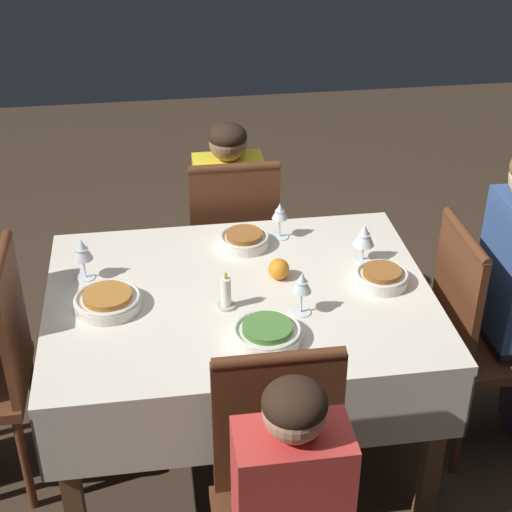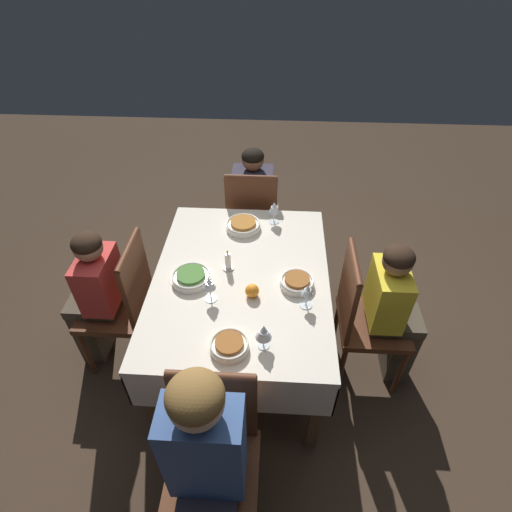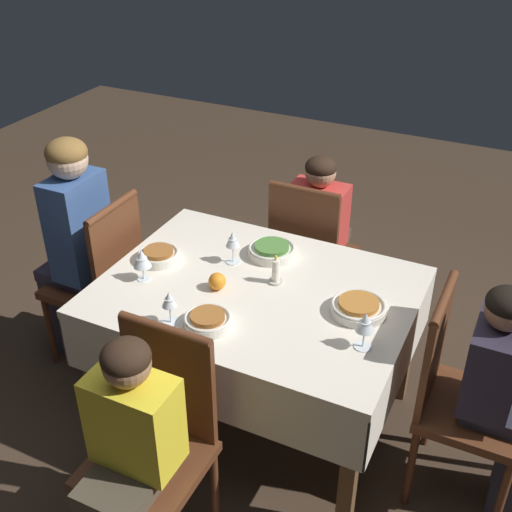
# 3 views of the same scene
# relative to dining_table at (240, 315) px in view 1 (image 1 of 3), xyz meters

# --- Properties ---
(ground_plane) EXTENTS (8.00, 8.00, 0.00)m
(ground_plane) POSITION_rel_dining_table_xyz_m (0.00, 0.00, -0.65)
(ground_plane) COLOR #3D2D21
(dining_table) EXTENTS (1.32, 1.00, 0.74)m
(dining_table) POSITION_rel_dining_table_xyz_m (0.00, 0.00, 0.00)
(dining_table) COLOR silver
(dining_table) RESTS_ON ground_plane
(chair_west) EXTENTS (0.41, 0.40, 0.95)m
(chair_west) POSITION_rel_dining_table_xyz_m (-0.88, 0.05, -0.13)
(chair_west) COLOR #562D19
(chair_west) RESTS_ON ground_plane
(chair_north) EXTENTS (0.40, 0.41, 0.95)m
(chair_north) POSITION_rel_dining_table_xyz_m (-0.03, 0.72, -0.13)
(chair_north) COLOR #562D19
(chair_north) RESTS_ON ground_plane
(chair_south) EXTENTS (0.40, 0.41, 0.95)m
(chair_south) POSITION_rel_dining_table_xyz_m (-0.06, -0.72, -0.13)
(chair_south) COLOR #562D19
(chair_south) RESTS_ON ground_plane
(person_child_yellow) EXTENTS (0.30, 0.33, 1.03)m
(person_child_yellow) POSITION_rel_dining_table_xyz_m (-0.06, -0.89, -0.08)
(person_child_yellow) COLOR #4C4233
(person_child_yellow) RESTS_ON ground_plane
(bowl_west) EXTENTS (0.19, 0.19, 0.06)m
(bowl_west) POSITION_rel_dining_table_xyz_m (-0.50, 0.01, 0.12)
(bowl_west) COLOR silver
(bowl_west) RESTS_ON dining_table
(wine_glass_west) EXTENTS (0.08, 0.08, 0.15)m
(wine_glass_west) POSITION_rel_dining_table_xyz_m (-0.47, -0.15, 0.20)
(wine_glass_west) COLOR white
(wine_glass_west) RESTS_ON dining_table
(bowl_north) EXTENTS (0.22, 0.22, 0.06)m
(bowl_north) POSITION_rel_dining_table_xyz_m (-0.05, 0.27, 0.12)
(bowl_north) COLOR silver
(bowl_north) RESTS_ON dining_table
(wine_glass_north) EXTENTS (0.07, 0.07, 0.16)m
(wine_glass_north) POSITION_rel_dining_table_xyz_m (-0.19, 0.15, 0.21)
(wine_glass_north) COLOR white
(wine_glass_north) RESTS_ON dining_table
(bowl_south) EXTENTS (0.19, 0.19, 0.06)m
(bowl_south) POSITION_rel_dining_table_xyz_m (-0.06, -0.32, 0.12)
(bowl_south) COLOR silver
(bowl_south) RESTS_ON dining_table
(wine_glass_south) EXTENTS (0.07, 0.07, 0.15)m
(wine_glass_south) POSITION_rel_dining_table_xyz_m (-0.20, -0.36, 0.20)
(wine_glass_south) COLOR white
(wine_glass_south) RESTS_ON dining_table
(bowl_east) EXTENTS (0.23, 0.23, 0.06)m
(bowl_east) POSITION_rel_dining_table_xyz_m (0.44, 0.02, 0.12)
(bowl_east) COLOR silver
(bowl_east) RESTS_ON dining_table
(wine_glass_east) EXTENTS (0.07, 0.07, 0.16)m
(wine_glass_east) POSITION_rel_dining_table_xyz_m (0.53, -0.17, 0.21)
(wine_glass_east) COLOR white
(wine_glass_east) RESTS_ON dining_table
(candle_centerpiece) EXTENTS (0.06, 0.06, 0.14)m
(candle_centerpiece) POSITION_rel_dining_table_xyz_m (0.05, 0.08, 0.14)
(candle_centerpiece) COLOR beige
(candle_centerpiece) RESTS_ON dining_table
(orange_fruit) EXTENTS (0.08, 0.08, 0.08)m
(orange_fruit) POSITION_rel_dining_table_xyz_m (-0.15, -0.07, 0.13)
(orange_fruit) COLOR orange
(orange_fruit) RESTS_ON dining_table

